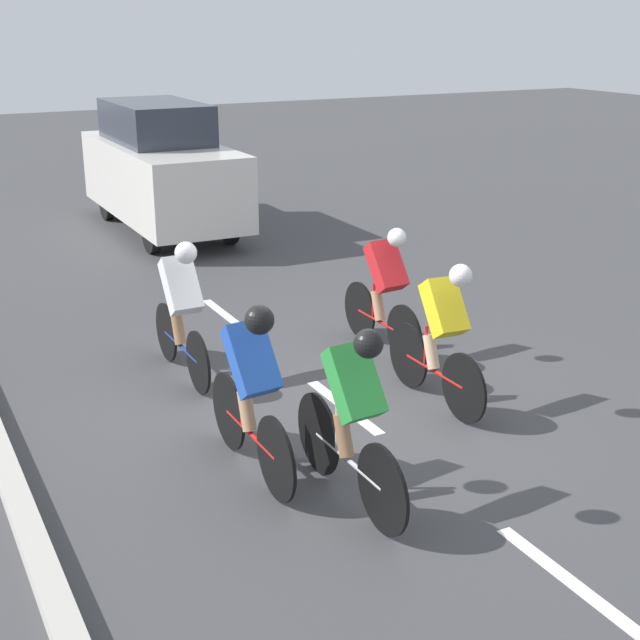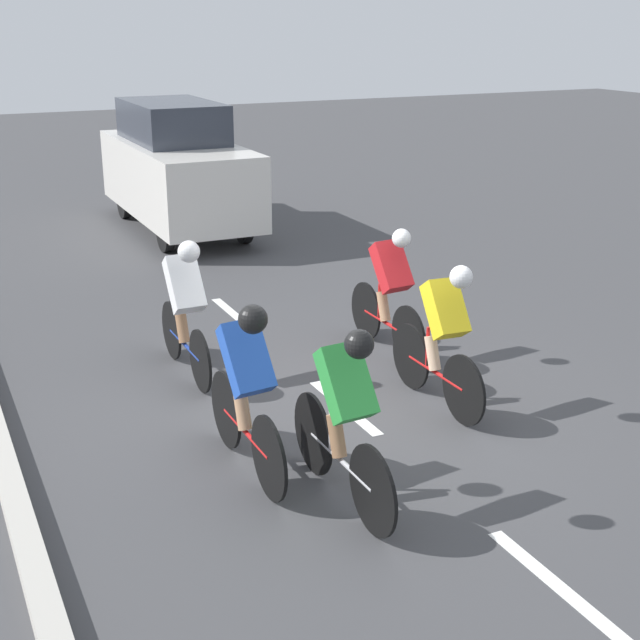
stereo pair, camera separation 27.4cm
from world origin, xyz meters
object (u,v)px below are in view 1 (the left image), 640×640
Objects in this scene: cyclist_yellow at (442,331)px; support_car at (161,168)px; cyclist_blue at (252,385)px; cyclist_green at (353,411)px; cyclist_white at (182,305)px; cyclist_red at (385,287)px.

cyclist_yellow is 8.55m from support_car.
cyclist_blue is 1.04× the size of cyclist_yellow.
cyclist_blue is at bearing -57.05° from cyclist_green.
cyclist_white is (-0.19, -2.30, -0.01)m from cyclist_blue.
cyclist_red is 1.01× the size of cyclist_yellow.
support_car is at bearing -99.41° from cyclist_green.
cyclist_green reaches higher than cyclist_yellow.
support_car reaches higher than cyclist_white.
cyclist_green is 2.10m from cyclist_yellow.
cyclist_blue is 1.02× the size of cyclist_red.
cyclist_red is 7.04m from support_car.
cyclist_blue is 2.31m from cyclist_white.
cyclist_red reaches higher than cyclist_yellow.
cyclist_blue is at bearing 85.34° from cyclist_white.
cyclist_red is at bearing 172.05° from cyclist_white.
cyclist_green is at bearing 80.59° from support_car.
cyclist_green is at bearing 36.59° from cyclist_yellow.
cyclist_red is 0.37× the size of support_car.
support_car is (-2.13, -9.01, 0.29)m from cyclist_blue.
cyclist_white is at bearing 73.89° from support_car.
cyclist_green is 1.06× the size of cyclist_yellow.
cyclist_green is 9.93m from support_car.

